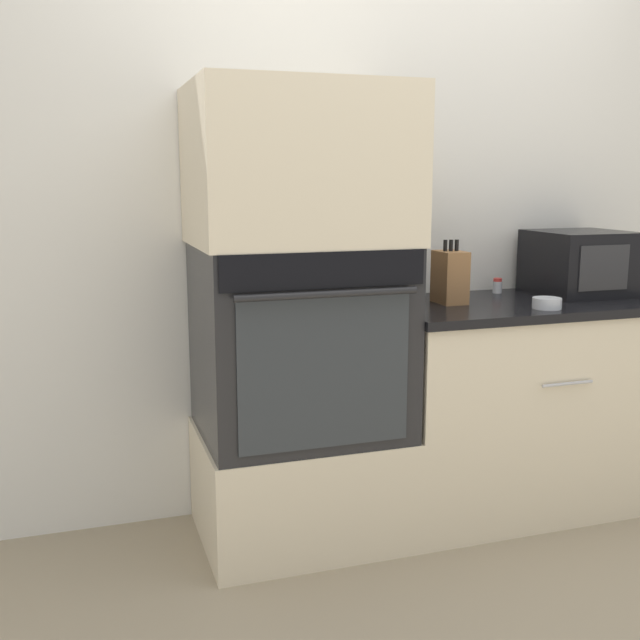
{
  "coord_description": "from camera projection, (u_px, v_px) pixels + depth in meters",
  "views": [
    {
      "loc": [
        -1.16,
        -2.31,
        1.37
      ],
      "look_at": [
        -0.33,
        0.21,
        0.87
      ],
      "focal_mm": 42.0,
      "sensor_mm": 36.0,
      "label": 1
    }
  ],
  "objects": [
    {
      "name": "counter_unit",
      "position": [
        519.0,
        403.0,
        3.14
      ],
      "size": [
        1.18,
        0.63,
        0.88
      ],
      "color": "beige",
      "rests_on": "ground_plane"
    },
    {
      "name": "condiment_jar_far",
      "position": [
        396.0,
        290.0,
        3.04
      ],
      "size": [
        0.05,
        0.05,
        0.09
      ],
      "color": "silver",
      "rests_on": "counter_unit"
    },
    {
      "name": "microwave",
      "position": [
        579.0,
        263.0,
        3.2
      ],
      "size": [
        0.38,
        0.38,
        0.27
      ],
      "color": "black",
      "rests_on": "counter_unit"
    },
    {
      "name": "oven_cabinet_upper",
      "position": [
        299.0,
        166.0,
        2.67
      ],
      "size": [
        0.76,
        0.6,
        0.56
      ],
      "color": "beige",
      "rests_on": "wall_oven"
    },
    {
      "name": "oven_cabinet_base",
      "position": [
        300.0,
        483.0,
        2.89
      ],
      "size": [
        0.76,
        0.6,
        0.42
      ],
      "color": "beige",
      "rests_on": "ground_plane"
    },
    {
      "name": "condiment_jar_mid",
      "position": [
        497.0,
        286.0,
        3.25
      ],
      "size": [
        0.04,
        0.04,
        0.07
      ],
      "color": "silver",
      "rests_on": "counter_unit"
    },
    {
      "name": "condiment_jar_near",
      "position": [
        442.0,
        288.0,
        3.11
      ],
      "size": [
        0.04,
        0.04,
        0.08
      ],
      "color": "#427047",
      "rests_on": "counter_unit"
    },
    {
      "name": "ground_plane",
      "position": [
        422.0,
        554.0,
        2.77
      ],
      "size": [
        12.0,
        12.0,
        0.0
      ],
      "primitive_type": "plane",
      "color": "gray"
    },
    {
      "name": "wall_back",
      "position": [
        364.0,
        207.0,
        3.12
      ],
      "size": [
        8.0,
        0.05,
        2.5
      ],
      "color": "silver",
      "rests_on": "ground_plane"
    },
    {
      "name": "wall_oven",
      "position": [
        300.0,
        340.0,
        2.78
      ],
      "size": [
        0.74,
        0.64,
        0.71
      ],
      "color": "black",
      "rests_on": "oven_cabinet_base"
    },
    {
      "name": "bowl",
      "position": [
        547.0,
        303.0,
        2.86
      ],
      "size": [
        0.11,
        0.11,
        0.04
      ],
      "color": "silver",
      "rests_on": "counter_unit"
    },
    {
      "name": "knife_block",
      "position": [
        450.0,
        277.0,
        2.98
      ],
      "size": [
        0.1,
        0.14,
        0.25
      ],
      "color": "olive",
      "rests_on": "counter_unit"
    }
  ]
}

